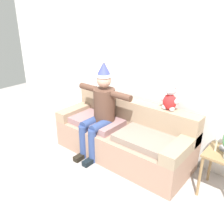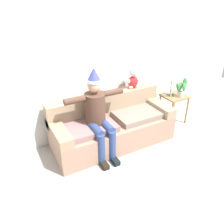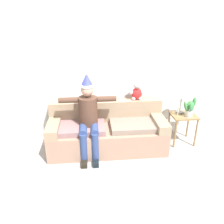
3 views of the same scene
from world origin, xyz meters
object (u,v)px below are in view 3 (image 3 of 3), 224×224
couch (107,131)px  table_lamp (182,94)px  teddy_bear (137,91)px  side_table (183,120)px  potted_plant (190,108)px  candle_tall (179,107)px  person_seated (88,115)px

couch → table_lamp: table_lamp is taller
teddy_bear → table_lamp: 0.87m
side_table → table_lamp: size_ratio=1.18×
table_lamp → couch: bearing=-174.8°
side_table → potted_plant: size_ratio=1.53×
teddy_bear → candle_tall: (0.78, -0.24, -0.27)m
person_seated → table_lamp: bearing=9.4°
couch → potted_plant: size_ratio=5.49×
teddy_bear → potted_plant: teddy_bear is taller
side_table → candle_tall: bearing=-171.6°
side_table → potted_plant: 0.31m
side_table → table_lamp: (-0.05, 0.09, 0.52)m
table_lamp → potted_plant: table_lamp is taller
couch → person_seated: bearing=-154.5°
person_seated → potted_plant: size_ratio=3.84×
person_seated → table_lamp: 1.85m
side_table → table_lamp: table_lamp is taller
candle_tall → potted_plant: bearing=-21.7°
teddy_bear → person_seated: bearing=-155.9°
person_seated → potted_plant: person_seated is taller
person_seated → side_table: (1.87, 0.21, -0.28)m
table_lamp → candle_tall: size_ratio=2.00×
person_seated → candle_tall: size_ratio=5.88×
teddy_bear → side_table: size_ratio=0.62×
side_table → candle_tall: 0.31m
potted_plant → candle_tall: size_ratio=1.53×
candle_tall → teddy_bear: bearing=163.0°
person_seated → table_lamp: person_seated is taller
couch → side_table: bearing=1.6°
couch → side_table: 1.53m
teddy_bear → couch: bearing=-156.7°
person_seated → potted_plant: bearing=3.4°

